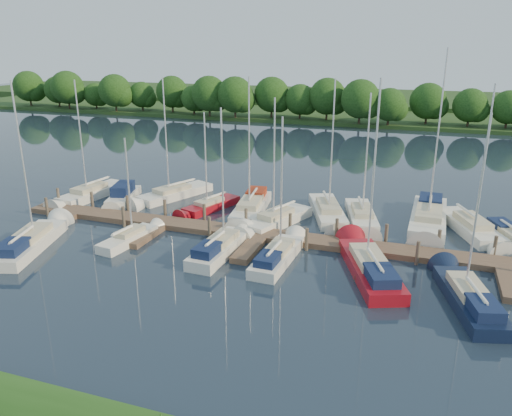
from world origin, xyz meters
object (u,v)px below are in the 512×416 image
(dock, at_px, (259,238))
(sailboat_n_5, at_px, (276,222))
(sailboat_n_0, at_px, (90,195))
(motorboat, at_px, (123,197))
(sailboat_s_2, at_px, (221,248))

(dock, height_order, sailboat_n_5, sailboat_n_5)
(sailboat_n_0, bearing_deg, motorboat, -170.37)
(motorboat, distance_m, sailboat_s_2, 14.90)
(motorboat, relative_size, sailboat_s_2, 0.62)
(sailboat_n_0, xyz_separation_m, sailboat_s_2, (16.14, -7.62, 0.06))
(motorboat, xyz_separation_m, sailboat_s_2, (12.71, -7.77, -0.05))
(dock, relative_size, motorboat, 6.39)
(dock, height_order, sailboat_s_2, sailboat_s_2)
(sailboat_n_5, bearing_deg, sailboat_s_2, 93.32)
(dock, relative_size, sailboat_n_0, 3.64)
(dock, distance_m, sailboat_s_2, 3.40)
(sailboat_n_0, relative_size, sailboat_s_2, 1.09)
(motorboat, distance_m, sailboat_n_5, 14.74)
(sailboat_n_0, height_order, motorboat, sailboat_n_0)
(dock, bearing_deg, sailboat_n_5, 86.28)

